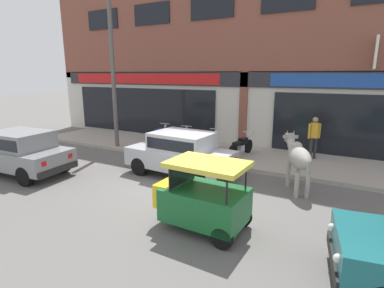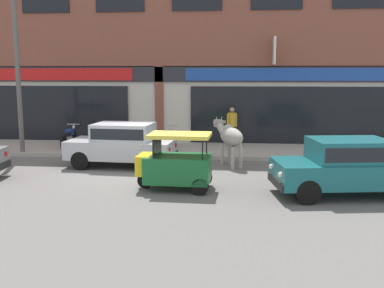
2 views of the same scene
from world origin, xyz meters
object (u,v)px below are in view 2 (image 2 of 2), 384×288
(car_2, at_px, (122,143))
(motorcycle_0, at_px, (69,137))
(motorcycle_3, at_px, (167,139))
(cow, at_px, (230,136))
(utility_pole, at_px, (18,66))
(motorcycle_2, at_px, (135,139))
(car_0, at_px, (346,164))
(auto_rickshaw, at_px, (175,165))
(pedestrian, at_px, (232,122))
(motorcycle_1, at_px, (100,138))

(car_2, bearing_deg, motorcycle_0, 135.50)
(motorcycle_0, height_order, motorcycle_3, same)
(cow, xyz_separation_m, motorcycle_3, (-2.51, 2.32, -0.48))
(motorcycle_3, distance_m, utility_pole, 6.21)
(motorcycle_2, xyz_separation_m, utility_pole, (-4.11, -1.11, 2.82))
(car_0, distance_m, auto_rickshaw, 4.41)
(pedestrian, xyz_separation_m, utility_pole, (-7.94, -2.03, 2.22))
(auto_rickshaw, height_order, pedestrian, pedestrian)
(cow, distance_m, pedestrian, 3.26)
(auto_rickshaw, relative_size, motorcycle_0, 1.11)
(auto_rickshaw, bearing_deg, motorcycle_2, 113.40)
(car_0, distance_m, motorcycle_1, 10.08)
(auto_rickshaw, distance_m, motorcycle_2, 6.07)
(car_2, xyz_separation_m, motorcycle_3, (1.06, 2.79, -0.29))
(auto_rickshaw, bearing_deg, cow, 66.61)
(motorcycle_1, xyz_separation_m, pedestrian, (5.26, 0.90, 0.60))
(auto_rickshaw, relative_size, pedestrian, 1.26)
(pedestrian, relative_size, utility_pole, 0.25)
(utility_pole, bearing_deg, car_0, -23.12)
(car_0, distance_m, motorcycle_3, 7.97)
(motorcycle_0, xyz_separation_m, motorcycle_1, (1.31, -0.10, 0.00))
(motorcycle_3, xyz_separation_m, utility_pole, (-5.42, -1.10, 2.82))
(motorcycle_0, distance_m, utility_pole, 3.37)
(car_0, xyz_separation_m, motorcycle_2, (-6.81, 5.77, -0.29))
(motorcycle_3, bearing_deg, pedestrian, 20.36)
(motorcycle_3, bearing_deg, motorcycle_2, 179.63)
(cow, bearing_deg, car_0, -48.91)
(car_0, relative_size, pedestrian, 2.36)
(pedestrian, bearing_deg, car_0, -65.97)
(car_0, bearing_deg, auto_rickshaw, 177.39)
(pedestrian, bearing_deg, motorcycle_1, -170.34)
(motorcycle_0, xyz_separation_m, motorcycle_3, (4.05, -0.14, 0.00))
(cow, relative_size, pedestrian, 1.24)
(auto_rickshaw, relative_size, utility_pole, 0.31)
(cow, height_order, motorcycle_2, cow)
(motorcycle_0, bearing_deg, utility_pole, -137.89)
(motorcycle_0, distance_m, pedestrian, 6.64)
(motorcycle_1, height_order, motorcycle_2, same)
(cow, bearing_deg, motorcycle_2, 148.54)
(cow, height_order, utility_pole, utility_pole)
(car_0, distance_m, utility_pole, 12.14)
(car_0, xyz_separation_m, utility_pole, (-10.92, 4.66, 2.53))
(auto_rickshaw, xyz_separation_m, pedestrian, (1.41, 6.49, 0.46))
(motorcycle_3, height_order, utility_pole, utility_pole)
(cow, xyz_separation_m, motorcycle_2, (-3.81, 2.33, -0.48))
(cow, bearing_deg, car_2, -172.50)
(motorcycle_3, xyz_separation_m, pedestrian, (2.52, 0.94, 0.60))
(motorcycle_2, bearing_deg, cow, -31.46)
(motorcycle_0, xyz_separation_m, motorcycle_2, (2.75, -0.13, 0.00))
(pedestrian, bearing_deg, motorcycle_3, -159.64)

